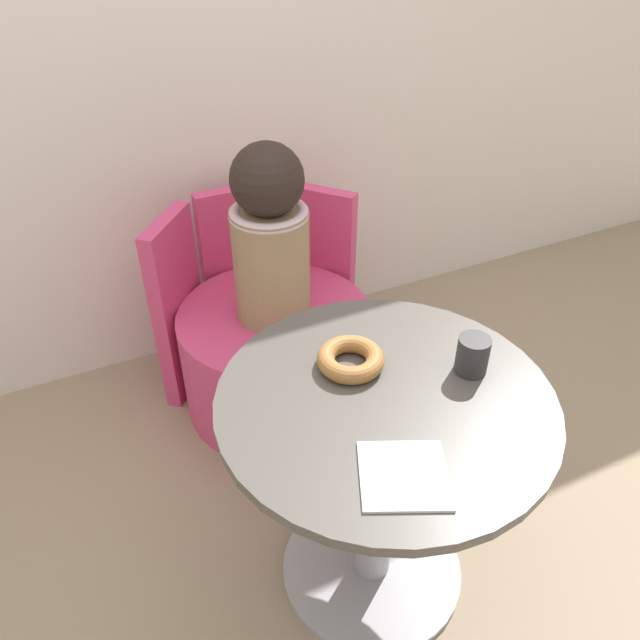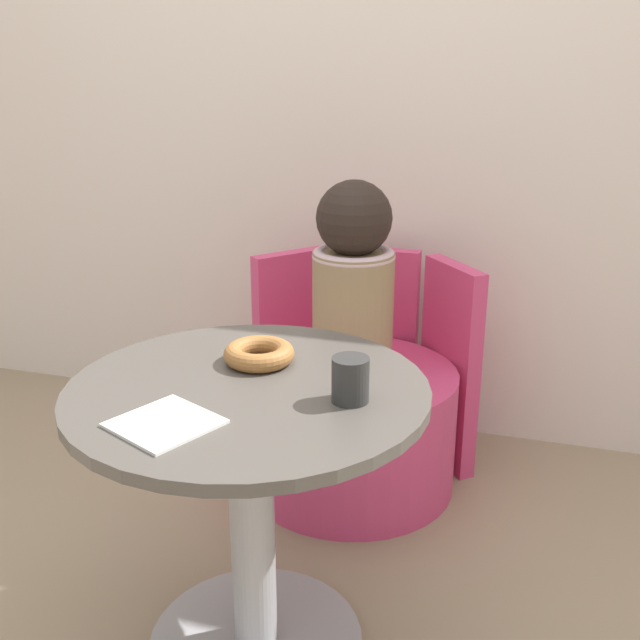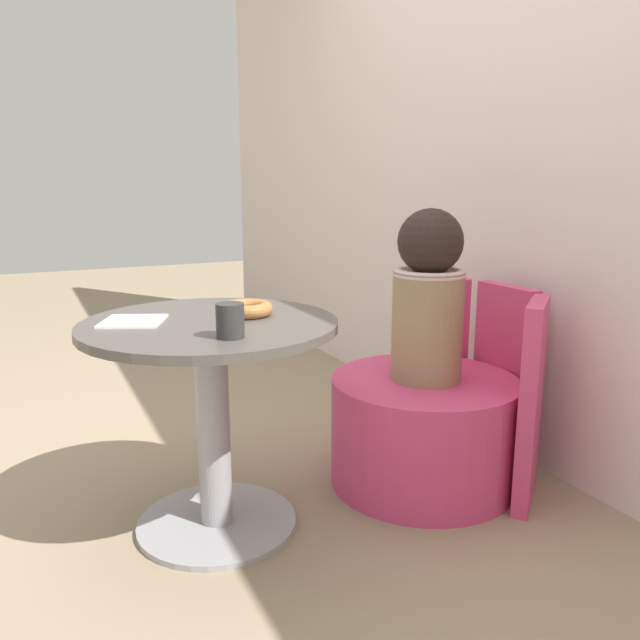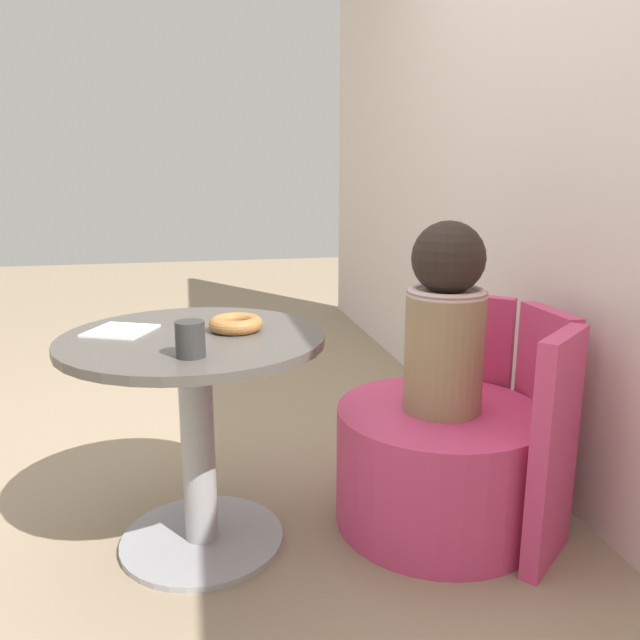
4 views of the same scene
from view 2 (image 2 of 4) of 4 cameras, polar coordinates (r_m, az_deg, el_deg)
The scene contains 9 objects.
ground_plane at distance 1.86m, azimuth -5.84°, elevation -22.04°, with size 12.00×12.00×0.00m, color gray.
back_wall at distance 2.47m, azimuth 3.72°, elevation 18.70°, with size 6.00×0.06×2.40m.
round_table at distance 1.55m, azimuth -5.32°, elevation -11.52°, with size 0.71×0.71×0.62m.
tub_chair at distance 2.26m, azimuth 2.37°, elevation -8.19°, with size 0.62×0.62×0.36m.
booth_backrest at distance 2.43m, azimuth 3.94°, elevation -2.50°, with size 0.72×0.26×0.65m.
child_figure at distance 2.09m, azimuth 2.54°, elevation 2.94°, with size 0.23×0.23×0.56m.
donut at distance 1.56m, azimuth -4.66°, elevation -2.58°, with size 0.15×0.15×0.04m.
cup at distance 1.38m, azimuth 2.33°, elevation -4.56°, with size 0.07×0.07×0.09m.
paper_napkin at distance 1.34m, azimuth -11.73°, elevation -7.71°, with size 0.21×0.21×0.01m.
Camera 2 is at (0.57, -1.28, 1.23)m, focal length 42.00 mm.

